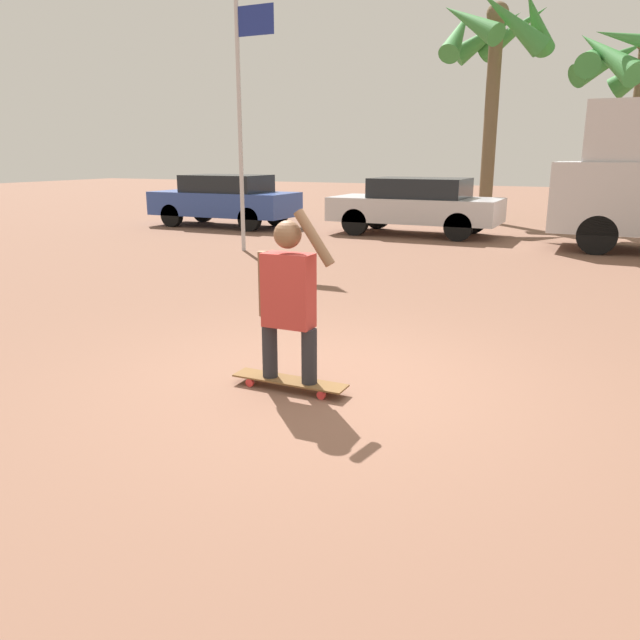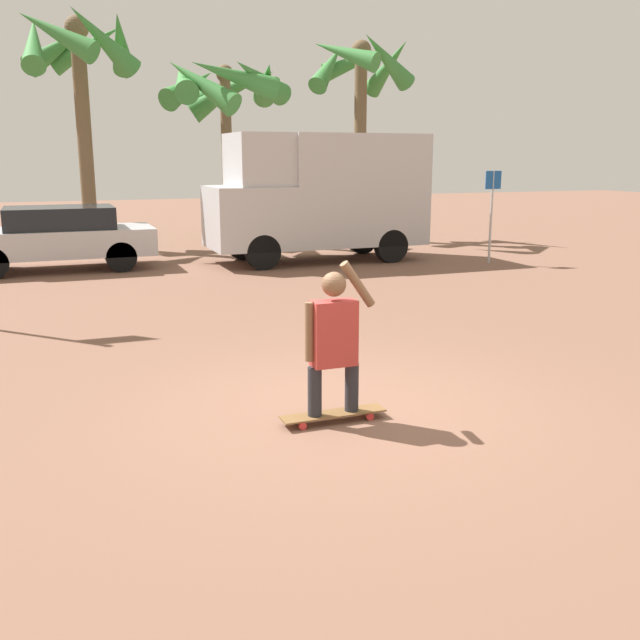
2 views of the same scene
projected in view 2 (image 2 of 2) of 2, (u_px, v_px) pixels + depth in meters
The scene contains 9 objects.
ground_plane at pixel (344, 411), 7.50m from camera, with size 80.00×80.00×0.00m, color brown.
skateboard at pixel (333, 414), 7.20m from camera, with size 1.09×0.23×0.09m.
person_skateboarder at pixel (334, 335), 7.01m from camera, with size 0.74×0.24×1.54m.
camper_van at pixel (321, 193), 18.03m from camera, with size 5.47×2.08×3.18m.
parked_car_silver at pixel (57, 236), 16.74m from camera, with size 4.43×1.95×1.49m.
palm_tree_near_van at pixel (361, 76), 22.17m from camera, with size 3.39×3.49×6.34m.
palm_tree_center_background at pixel (225, 87), 21.05m from camera, with size 4.01×4.05×5.58m.
palm_tree_far_left at pixel (78, 56), 19.88m from camera, with size 3.47×3.66×6.66m.
street_sign at pixel (492, 204), 17.62m from camera, with size 0.44×0.06×2.29m.
Camera 2 is at (-2.80, -6.52, 2.61)m, focal length 40.00 mm.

